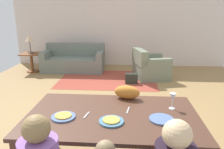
# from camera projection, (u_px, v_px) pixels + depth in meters

# --- Properties ---
(ground_plane) EXTENTS (7.06, 6.40, 0.02)m
(ground_plane) POSITION_uv_depth(u_px,v_px,m) (112.00, 102.00, 4.62)
(ground_plane) COLOR #977647
(back_wall) EXTENTS (7.06, 0.10, 2.70)m
(back_wall) POSITION_uv_depth(u_px,v_px,m) (119.00, 25.00, 7.35)
(back_wall) COLOR beige
(back_wall) RESTS_ON ground_plane
(dining_table) EXTENTS (1.83, 1.10, 0.76)m
(dining_table) POSITION_uv_depth(u_px,v_px,m) (113.00, 119.00, 2.39)
(dining_table) COLOR #4E3023
(dining_table) RESTS_ON ground_plane
(plate_near_man) EXTENTS (0.25, 0.25, 0.02)m
(plate_near_man) POSITION_uv_depth(u_px,v_px,m) (63.00, 117.00, 2.29)
(plate_near_man) COLOR #5673A5
(plate_near_man) RESTS_ON dining_table
(pizza_near_man) EXTENTS (0.17, 0.17, 0.01)m
(pizza_near_man) POSITION_uv_depth(u_px,v_px,m) (63.00, 115.00, 2.29)
(pizza_near_man) COLOR gold
(pizza_near_man) RESTS_ON plate_near_man
(plate_near_child) EXTENTS (0.25, 0.25, 0.02)m
(plate_near_child) POSITION_uv_depth(u_px,v_px,m) (111.00, 121.00, 2.20)
(plate_near_child) COLOR teal
(plate_near_child) RESTS_ON dining_table
(pizza_near_child) EXTENTS (0.17, 0.17, 0.01)m
(pizza_near_child) POSITION_uv_depth(u_px,v_px,m) (111.00, 120.00, 2.19)
(pizza_near_child) COLOR gold
(pizza_near_child) RESTS_ON plate_near_child
(plate_near_woman) EXTENTS (0.25, 0.25, 0.02)m
(plate_near_woman) POSITION_uv_depth(u_px,v_px,m) (161.00, 119.00, 2.24)
(plate_near_woman) COLOR #5671A9
(plate_near_woman) RESTS_ON dining_table
(wine_glass) EXTENTS (0.07, 0.07, 0.19)m
(wine_glass) POSITION_uv_depth(u_px,v_px,m) (173.00, 98.00, 2.46)
(wine_glass) COLOR silver
(wine_glass) RESTS_ON dining_table
(fork) EXTENTS (0.05, 0.15, 0.01)m
(fork) POSITION_uv_depth(u_px,v_px,m) (86.00, 115.00, 2.34)
(fork) COLOR silver
(fork) RESTS_ON dining_table
(knife) EXTENTS (0.04, 0.17, 0.01)m
(knife) POSITION_uv_depth(u_px,v_px,m) (128.00, 110.00, 2.46)
(knife) COLOR silver
(knife) RESTS_ON dining_table
(cat) EXTENTS (0.35, 0.22, 0.17)m
(cat) POSITION_uv_depth(u_px,v_px,m) (127.00, 92.00, 2.77)
(cat) COLOR orange
(cat) RESTS_ON dining_table
(area_rug) EXTENTS (2.60, 1.80, 0.01)m
(area_rug) POSITION_uv_depth(u_px,v_px,m) (108.00, 79.00, 6.09)
(area_rug) COLOR #9F4031
(area_rug) RESTS_ON ground_plane
(couch) EXTENTS (1.86, 0.86, 0.82)m
(couch) POSITION_uv_depth(u_px,v_px,m) (74.00, 61.00, 6.90)
(couch) COLOR slate
(couch) RESTS_ON ground_plane
(armchair) EXTENTS (1.05, 1.04, 0.82)m
(armchair) POSITION_uv_depth(u_px,v_px,m) (149.00, 67.00, 6.10)
(armchair) COLOR slate
(armchair) RESTS_ON ground_plane
(side_table) EXTENTS (0.56, 0.56, 0.58)m
(side_table) POSITION_uv_depth(u_px,v_px,m) (32.00, 60.00, 6.72)
(side_table) COLOR brown
(side_table) RESTS_ON ground_plane
(table_lamp) EXTENTS (0.26, 0.26, 0.54)m
(table_lamp) POSITION_uv_depth(u_px,v_px,m) (29.00, 39.00, 6.54)
(table_lamp) COLOR #503E3C
(table_lamp) RESTS_ON side_table
(handbag) EXTENTS (0.32, 0.16, 0.26)m
(handbag) POSITION_uv_depth(u_px,v_px,m) (131.00, 78.00, 5.72)
(handbag) COLOR #242A22
(handbag) RESTS_ON ground_plane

